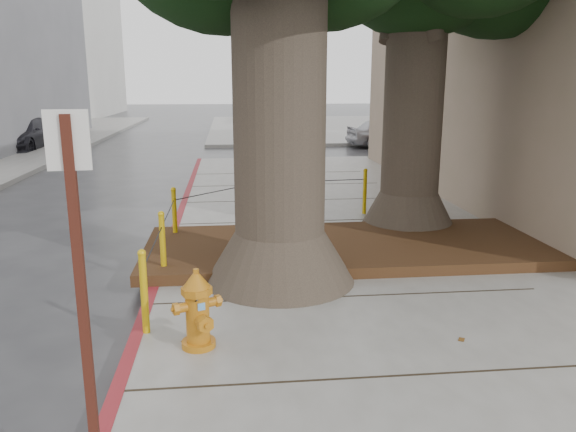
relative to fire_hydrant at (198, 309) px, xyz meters
name	(u,v)px	position (x,y,z in m)	size (l,w,h in m)	color
ground	(339,394)	(1.31, -0.79, -0.56)	(140.00, 140.00, 0.00)	#28282B
sidewalk_far	(341,127)	(7.31, 29.21, -0.48)	(16.00, 20.00, 0.15)	slate
curb_red	(153,295)	(-0.69, 1.71, -0.48)	(0.14, 26.00, 0.16)	maroon
planter_bed	(348,247)	(2.21, 3.11, -0.33)	(6.40, 2.60, 0.16)	black
building_far_white	(26,22)	(-15.69, 44.21, 6.94)	(12.00, 18.00, 15.00)	silver
building_side_white	(535,50)	(17.31, 25.21, 3.94)	(10.00, 10.00, 9.00)	silver
building_side_grey	(575,32)	(23.31, 31.21, 5.44)	(12.00, 14.00, 12.00)	slate
bollard_ring	(236,216)	(0.45, 3.58, 0.10)	(3.79, 5.39, 0.95)	#CAA00B
fire_hydrant	(198,309)	(0.00, 0.00, 0.00)	(0.46, 0.46, 0.84)	#C47314
signpost	(81,291)	(-0.56, -2.05, 1.01)	(0.25, 0.06, 2.51)	#471911
car_silver	(390,132)	(7.43, 18.84, 0.08)	(1.52, 3.78, 1.29)	#B5B5BB
car_red	(426,137)	(8.58, 17.47, 0.00)	(1.18, 3.39, 1.12)	maroon
car_dark	(21,134)	(-8.22, 19.11, 0.12)	(1.90, 4.67, 1.36)	black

